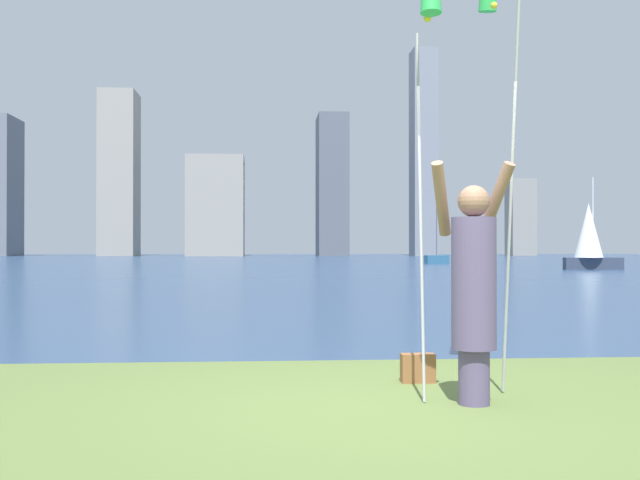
% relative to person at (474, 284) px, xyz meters
% --- Properties ---
extents(ground, '(120.00, 138.00, 0.12)m').
position_rel_person_xyz_m(ground, '(-0.68, 50.91, -0.98)').
color(ground, '#5B7038').
extents(person, '(0.68, 0.51, 1.87)m').
position_rel_person_xyz_m(person, '(0.00, 0.00, 0.00)').
color(person, '#594C72').
rests_on(person, ground).
extents(bag, '(0.30, 0.14, 0.26)m').
position_rel_person_xyz_m(bag, '(-0.24, 0.97, -0.79)').
color(bag, brown).
rests_on(bag, ground).
extents(sailboat_1, '(1.77, 1.02, 5.81)m').
position_rel_person_xyz_m(sailboat_1, '(10.83, 48.51, -0.54)').
color(sailboat_1, '#2D6084').
rests_on(sailboat_1, ground).
extents(sailboat_5, '(3.06, 1.68, 4.89)m').
position_rel_person_xyz_m(sailboat_5, '(15.64, 33.65, 0.85)').
color(sailboat_5, '#333D51').
rests_on(sailboat_5, ground).
extents(skyline_tower_1, '(4.70, 6.32, 21.92)m').
position_rel_person_xyz_m(skyline_tower_1, '(-20.80, 98.56, 10.04)').
color(skyline_tower_1, gray).
rests_on(skyline_tower_1, ground).
extents(skyline_tower_2, '(7.39, 7.12, 13.05)m').
position_rel_person_xyz_m(skyline_tower_2, '(-7.79, 95.86, 5.61)').
color(skyline_tower_2, gray).
rests_on(skyline_tower_2, ground).
extents(skyline_tower_3, '(3.92, 6.86, 18.56)m').
position_rel_person_xyz_m(skyline_tower_3, '(7.52, 95.30, 8.36)').
color(skyline_tower_3, '#565B66').
rests_on(skyline_tower_3, ground).
extents(skyline_tower_4, '(3.14, 4.20, 27.33)m').
position_rel_person_xyz_m(skyline_tower_4, '(19.66, 94.61, 12.75)').
color(skyline_tower_4, gray).
rests_on(skyline_tower_4, ground).
extents(skyline_tower_5, '(3.38, 3.54, 10.47)m').
position_rel_person_xyz_m(skyline_tower_5, '(33.74, 97.26, 4.32)').
color(skyline_tower_5, gray).
rests_on(skyline_tower_5, ground).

